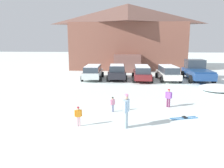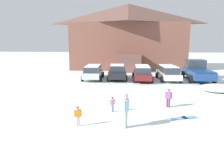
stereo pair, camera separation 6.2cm
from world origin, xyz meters
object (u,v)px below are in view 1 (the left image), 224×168
object	(u,v)px
parked_silver_wagon	(93,72)
pickup_truck	(197,71)
parked_black_sedan	(117,72)
skier_child_in_pink_snowsuit	(113,104)
ski_lodge	(127,36)
skier_child_in_purple_jacket	(169,97)
parked_maroon_van	(142,72)
skier_child_in_orange_jacket	(78,115)
pair_of_skis	(184,118)
parked_white_suv	(168,72)
skier_adult_in_blue_parka	(126,109)
plowed_snow_pile	(218,88)

from	to	relation	value
parked_silver_wagon	pickup_truck	xyz separation A→B (m)	(11.28, 0.49, 0.15)
parked_black_sedan	skier_child_in_pink_snowsuit	distance (m)	11.46
ski_lodge	parked_silver_wagon	world-z (taller)	ski_lodge
skier_child_in_purple_jacket	parked_black_sedan	bearing A→B (deg)	110.82
parked_maroon_van	skier_child_in_orange_jacket	size ratio (longest dim) A/B	4.81
ski_lodge	pair_of_skis	bearing A→B (deg)	-81.56
parked_white_suv	skier_child_in_purple_jacket	distance (m)	10.16
parked_maroon_van	parked_white_suv	size ratio (longest dim) A/B	0.98
skier_child_in_purple_jacket	skier_adult_in_blue_parka	bearing A→B (deg)	-125.88
ski_lodge	skier_child_in_purple_jacket	xyz separation A→B (m)	(2.92, -21.06, -4.29)
ski_lodge	pair_of_skis	size ratio (longest dim) A/B	11.11
skier_child_in_pink_snowsuit	skier_child_in_purple_jacket	xyz separation A→B (m)	(3.44, 1.25, 0.15)
pickup_truck	pair_of_skis	bearing A→B (deg)	-108.70
parked_white_suv	plowed_snow_pile	bearing A→B (deg)	-58.30
pickup_truck	skier_child_in_pink_snowsuit	size ratio (longest dim) A/B	6.46
skier_child_in_orange_jacket	plowed_snow_pile	size ratio (longest dim) A/B	0.34
pickup_truck	skier_adult_in_blue_parka	distance (m)	15.92
parked_white_suv	pickup_truck	size ratio (longest dim) A/B	0.84
parked_white_suv	pair_of_skis	size ratio (longest dim) A/B	3.09
parked_maroon_van	skier_child_in_orange_jacket	world-z (taller)	parked_maroon_van
skier_child_in_orange_jacket	skier_child_in_purple_jacket	xyz separation A→B (m)	(4.94, 3.62, 0.10)
parked_maroon_van	skier_child_in_pink_snowsuit	distance (m)	11.16
parked_silver_wagon	pickup_truck	world-z (taller)	pickup_truck
parked_maroon_van	skier_adult_in_blue_parka	size ratio (longest dim) A/B	2.85
parked_white_suv	pair_of_skis	bearing A→B (deg)	-95.31
ski_lodge	skier_child_in_purple_jacket	world-z (taller)	ski_lodge
skier_adult_in_blue_parka	plowed_snow_pile	size ratio (longest dim) A/B	0.57
parked_black_sedan	skier_child_in_orange_jacket	size ratio (longest dim) A/B	4.80
parked_silver_wagon	plowed_snow_pile	world-z (taller)	parked_silver_wagon
ski_lodge	plowed_snow_pile	xyz separation A→B (m)	(7.76, -16.24, -4.64)
pickup_truck	skier_adult_in_blue_parka	world-z (taller)	pickup_truck
parked_black_sedan	skier_child_in_pink_snowsuit	world-z (taller)	parked_black_sedan
parked_silver_wagon	pickup_truck	bearing A→B (deg)	2.50
parked_silver_wagon	pair_of_skis	distance (m)	13.97
skier_child_in_purple_jacket	pair_of_skis	xyz separation A→B (m)	(0.51, -2.04, -0.64)
skier_child_in_purple_jacket	parked_silver_wagon	bearing A→B (deg)	123.11
plowed_snow_pile	pair_of_skis	bearing A→B (deg)	-122.29
parked_white_suv	skier_child_in_orange_jacket	xyz separation A→B (m)	(-6.57, -13.64, -0.30)
parked_maroon_van	pair_of_skis	size ratio (longest dim) A/B	3.04
pair_of_skis	skier_child_in_purple_jacket	bearing A→B (deg)	104.08
pickup_truck	plowed_snow_pile	size ratio (longest dim) A/B	1.96
ski_lodge	skier_child_in_orange_jacket	xyz separation A→B (m)	(-2.02, -24.68, -4.38)
parked_maroon_van	pickup_truck	xyz separation A→B (m)	(5.93, 0.83, 0.13)
pickup_truck	parked_black_sedan	bearing A→B (deg)	-178.03
skier_child_in_orange_jacket	skier_child_in_pink_snowsuit	distance (m)	2.80
skier_child_in_purple_jacket	pickup_truck	bearing A→B (deg)	65.63
skier_adult_in_blue_parka	plowed_snow_pile	distance (m)	11.28
parked_black_sedan	pickup_truck	size ratio (longest dim) A/B	0.82
parked_black_sedan	parked_maroon_van	world-z (taller)	parked_black_sedan
ski_lodge	skier_child_in_orange_jacket	distance (m)	25.15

